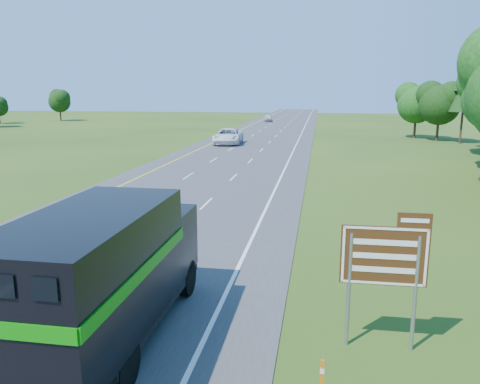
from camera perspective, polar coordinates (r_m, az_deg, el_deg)
The scene contains 7 objects.
road at distance 57.48m, azimuth 1.20°, elevation 5.52°, with size 15.00×260.00×0.04m, color #38383A.
lane_markings at distance 57.48m, azimuth 1.20°, elevation 5.54°, with size 11.15×260.00×0.01m.
horse_truck at distance 12.52m, azimuth -16.14°, elevation -9.54°, with size 2.74×8.52×3.77m.
white_suv at distance 60.52m, azimuth -1.46°, elevation 6.81°, with size 3.32×7.20×2.00m, color white.
far_car at distance 107.94m, azimuth 3.45°, elevation 8.98°, with size 1.82×4.52×1.54m, color #BCBCC3.
exit_sign at distance 12.47m, azimuth 17.30°, elevation -8.08°, with size 2.17×0.13×3.67m.
delineator at distance 10.77m, azimuth 9.93°, elevation -21.84°, with size 0.09×0.05×1.10m.
Camera 1 is at (8.38, -6.49, 6.56)m, focal length 35.00 mm.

